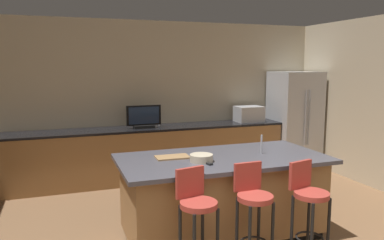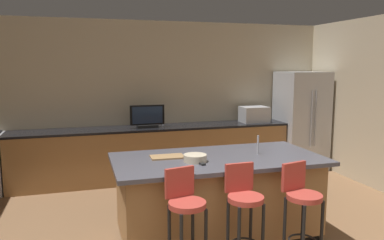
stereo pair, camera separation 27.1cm
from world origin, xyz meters
name	(u,v)px [view 1 (the left image)]	position (x,y,z in m)	size (l,w,h in m)	color
wall_back	(149,99)	(0.00, 4.45, 1.35)	(6.85, 0.12, 2.70)	beige
counter_back	(152,153)	(-0.06, 4.07, 0.45)	(4.70, 0.62, 0.91)	#9E7042
kitchen_island	(222,196)	(0.20, 1.70, 0.47)	(2.32, 1.15, 0.93)	black
refrigerator	(294,120)	(2.71, 3.99, 0.91)	(0.81, 0.80, 1.82)	#B7BABF
microwave	(249,114)	(1.78, 4.07, 1.05)	(0.48, 0.36, 0.28)	#B7BABF
tv_monitor	(144,118)	(-0.19, 4.02, 1.08)	(0.57, 0.16, 0.38)	black
sink_faucet_back	(159,119)	(0.11, 4.17, 1.03)	(0.02, 0.02, 0.24)	#B2B2B7
sink_faucet_island	(261,144)	(0.69, 1.70, 1.04)	(0.02, 0.02, 0.22)	#B2B2B7
bar_stool_left	(197,213)	(-0.38, 0.99, 0.62)	(0.35, 0.36, 1.02)	#B23D33
bar_stool_center	(253,206)	(0.20, 0.98, 0.61)	(0.34, 0.34, 1.02)	#B23D33
bar_stool_right	(308,203)	(0.77, 0.90, 0.61)	(0.35, 0.37, 1.00)	#B23D33
fruit_bowl	(201,158)	(-0.10, 1.59, 0.97)	(0.25, 0.25, 0.08)	beige
tv_remote	(207,163)	(-0.08, 1.48, 0.94)	(0.04, 0.17, 0.02)	black
cutting_board	(172,157)	(-0.35, 1.84, 0.94)	(0.37, 0.21, 0.02)	#A87F51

